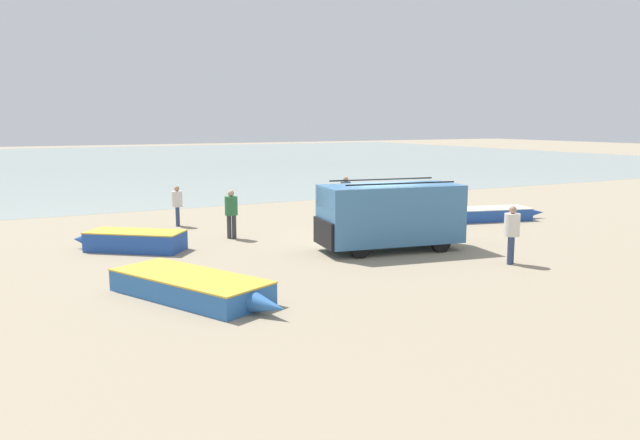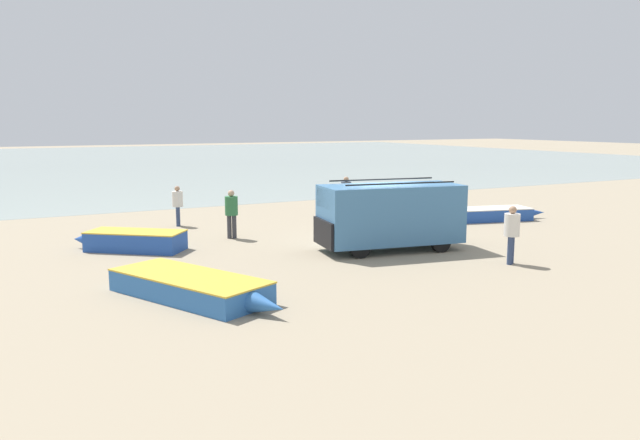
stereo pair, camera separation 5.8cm
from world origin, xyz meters
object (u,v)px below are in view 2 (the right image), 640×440
object	(u,v)px
fishing_rowboat_2	(485,214)
fishing_rowboat_0	(131,241)
fisherman_3	(346,192)
fisherman_0	(178,202)
parked_van	(390,214)
fisherman_1	(512,229)
fisherman_2	(231,210)
fishing_rowboat_1	(193,287)

from	to	relation	value
fishing_rowboat_2	fishing_rowboat_0	bearing A→B (deg)	-168.91
fisherman_3	fisherman_0	bearing A→B (deg)	-84.05
parked_van	fishing_rowboat_2	xyz separation A→B (m)	(7.24, 3.34, -0.94)
fishing_rowboat_2	fisherman_1	size ratio (longest dim) A/B	3.02
fisherman_2	fisherman_3	world-z (taller)	fisherman_2
fishing_rowboat_0	fisherman_0	xyz separation A→B (m)	(2.69, 4.12, 0.66)
fishing_rowboat_1	fisherman_3	size ratio (longest dim) A/B	2.91
fishing_rowboat_0	fisherman_3	bearing A→B (deg)	-122.63
fisherman_0	fisherman_3	bearing A→B (deg)	15.90
parked_van	fishing_rowboat_0	size ratio (longest dim) A/B	1.38
fisherman_3	fisherman_1	bearing A→B (deg)	6.88
fishing_rowboat_2	fisherman_1	bearing A→B (deg)	-113.68
fishing_rowboat_1	fishing_rowboat_2	bearing A→B (deg)	87.04
fisherman_1	fisherman_2	size ratio (longest dim) A/B	0.99
fisherman_0	fisherman_2	world-z (taller)	fisherman_2
fishing_rowboat_2	fisherman_2	world-z (taller)	fisherman_2
fishing_rowboat_0	fisherman_2	world-z (taller)	fisherman_2
fishing_rowboat_2	fisherman_2	bearing A→B (deg)	-172.16
fishing_rowboat_1	fishing_rowboat_2	distance (m)	15.86
fishing_rowboat_2	fisherman_0	distance (m)	13.13
fishing_rowboat_1	fishing_rowboat_2	xyz separation A→B (m)	(14.72, 5.92, -0.01)
fishing_rowboat_2	fisherman_0	world-z (taller)	fisherman_0
parked_van	fishing_rowboat_2	world-z (taller)	parked_van
fishing_rowboat_0	fishing_rowboat_2	distance (m)	14.91
fisherman_2	fishing_rowboat_1	bearing A→B (deg)	176.10
fishing_rowboat_1	fisherman_2	world-z (taller)	fisherman_2
fishing_rowboat_1	fisherman_1	bearing A→B (deg)	60.05
fishing_rowboat_1	fisherman_3	world-z (taller)	fisherman_3
parked_van	fisherman_1	size ratio (longest dim) A/B	2.80
parked_van	fisherman_1	world-z (taller)	parked_van
fisherman_0	fisherman_1	distance (m)	13.53
fishing_rowboat_0	fisherman_3	distance (m)	10.99
parked_van	fishing_rowboat_0	bearing A→B (deg)	-18.26
parked_van	fisherman_0	distance (m)	9.53
fisherman_2	fisherman_3	size ratio (longest dim) A/B	1.01
fisherman_2	fisherman_3	xyz separation A→B (m)	(6.66, 3.09, -0.01)
fishing_rowboat_2	fisherman_1	world-z (taller)	fisherman_1
fisherman_1	fisherman_3	bearing A→B (deg)	144.96
fishing_rowboat_0	fishing_rowboat_1	world-z (taller)	fishing_rowboat_0
parked_van	fisherman_1	xyz separation A→B (m)	(2.08, -3.43, -0.16)
parked_van	fishing_rowboat_1	xyz separation A→B (m)	(-7.48, -2.57, -0.93)
fisherman_0	fisherman_3	world-z (taller)	fisherman_3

